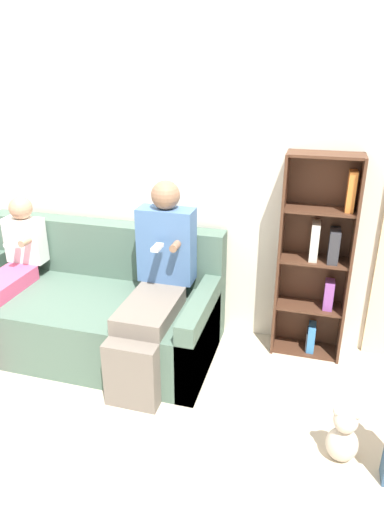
{
  "coord_description": "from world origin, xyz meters",
  "views": [
    {
      "loc": [
        1.32,
        -2.09,
        1.96
      ],
      "look_at": [
        0.56,
        0.61,
        0.78
      ],
      "focal_mm": 32.0,
      "sensor_mm": 36.0,
      "label": 1
    }
  ],
  "objects": [
    {
      "name": "ground_plane",
      "position": [
        0.0,
        0.0,
        0.0
      ],
      "size": [
        14.0,
        14.0,
        0.0
      ],
      "primitive_type": "plane",
      "color": "beige"
    },
    {
      "name": "back_wall",
      "position": [
        0.0,
        1.05,
        1.27
      ],
      "size": [
        10.0,
        0.06,
        2.55
      ],
      "color": "silver",
      "rests_on": "ground_plane"
    },
    {
      "name": "couch",
      "position": [
        -0.24,
        0.57,
        0.28
      ],
      "size": [
        1.91,
        0.92,
        0.86
      ],
      "color": "#4C6656",
      "rests_on": "ground_plane"
    },
    {
      "name": "adult_seated",
      "position": [
        0.35,
        0.46,
        0.63
      ],
      "size": [
        0.39,
        0.86,
        1.26
      ],
      "color": "#70665B",
      "rests_on": "ground_plane"
    },
    {
      "name": "child_seated",
      "position": [
        -0.81,
        0.41,
        0.53
      ],
      "size": [
        0.3,
        0.87,
        1.06
      ],
      "color": "#DB4C75",
      "rests_on": "ground_plane"
    },
    {
      "name": "bookshelf",
      "position": [
        1.37,
        0.93,
        0.72
      ],
      "size": [
        0.48,
        0.24,
        1.45
      ],
      "color": "#4C2D1E",
      "rests_on": "ground_plane"
    },
    {
      "name": "teddy_bear",
      "position": [
        1.59,
        -0.1,
        0.16
      ],
      "size": [
        0.17,
        0.14,
        0.34
      ],
      "color": "beige",
      "rests_on": "ground_plane"
    }
  ]
}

